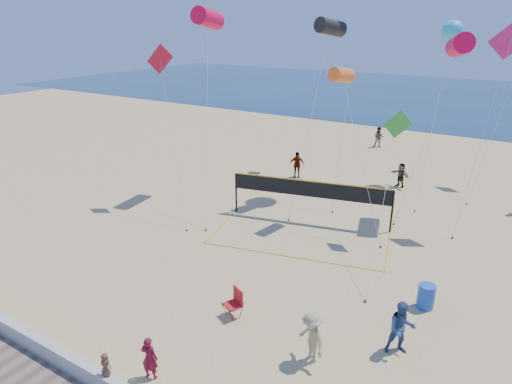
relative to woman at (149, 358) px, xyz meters
The scene contains 20 objects.
ground 2.02m from the woman, 83.13° to the left, with size 120.00×120.00×0.00m, color tan.
ocean 63.87m from the woman, 89.80° to the left, with size 140.00×50.00×0.03m, color navy.
woman is the anchor object (origin of this frame).
toddler 1.30m from the woman, 122.43° to the right, with size 0.37×0.24×0.76m, color brown.
bystander_a 8.15m from the woman, 40.08° to the left, with size 0.93×0.73×1.92m, color #314C7B.
bystander_b 5.11m from the woman, 40.06° to the left, with size 1.18×0.68×1.83m, color tan.
far_person_0 20.40m from the woman, 104.34° to the left, with size 1.09×0.45×1.85m, color gray.
far_person_1 21.73m from the woman, 85.42° to the left, with size 1.51×0.48×1.62m, color gray.
far_person_3 30.99m from the woman, 95.02° to the left, with size 0.87×0.67×1.78m, color gray.
camp_chair 4.04m from the woman, 83.74° to the left, with size 0.79×0.90×1.26m.
trash_barrel 10.52m from the woman, 52.63° to the left, with size 0.65×0.65×0.98m, color blue.
volleyball_net 13.43m from the woman, 94.19° to the left, with size 10.61×10.50×2.37m.
kite_0 19.42m from the woman, 120.17° to the left, with size 4.09×6.50×11.23m.
kite_1 19.80m from the woman, 96.66° to the left, with size 1.35×5.71×10.66m.
kite_2 16.07m from the woman, 90.06° to the left, with size 3.92×3.03×8.34m.
kite_3 16.54m from the woman, 129.52° to the left, with size 4.61×3.07×9.28m.
kite_4 14.41m from the woman, 75.91° to the left, with size 1.84×6.33×6.61m.
kite_5 20.59m from the woman, 68.01° to the left, with size 2.00×2.38×10.66m.
kite_7 26.28m from the woman, 82.52° to the left, with size 1.65×7.53×10.49m.
kite_10 20.52m from the woman, 75.31° to the left, with size 2.50×4.10×9.96m.
Camera 1 is at (8.53, -9.72, 10.45)m, focal length 32.00 mm.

